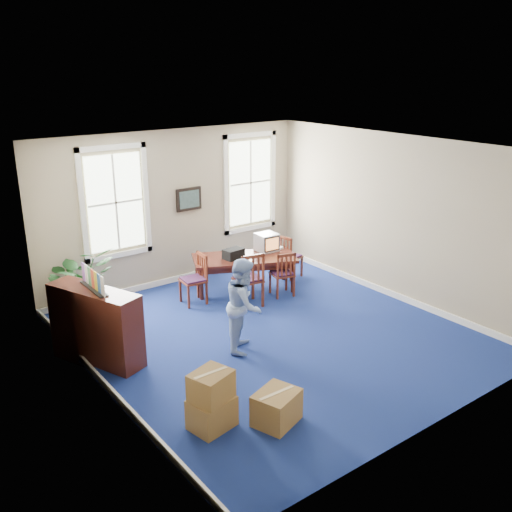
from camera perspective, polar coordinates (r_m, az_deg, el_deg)
floor at (r=9.89m, az=1.63°, el=-7.89°), size 6.50×6.50×0.00m
ceiling at (r=8.93m, az=1.82°, el=10.80°), size 6.50×6.50×0.00m
wall_back at (r=11.90m, az=-8.08°, el=4.80°), size 6.50×0.00×6.50m
wall_front at (r=7.20m, az=18.09°, el=-5.42°), size 6.50×0.00×6.50m
wall_left at (r=7.88m, az=-15.66°, el=-3.06°), size 0.00×6.50×6.50m
wall_right at (r=11.32m, az=13.73°, el=3.72°), size 0.00×6.50×6.50m
baseboard_back at (r=12.33m, az=-7.69°, el=-2.19°), size 6.00×0.04×0.12m
baseboard_left at (r=8.56m, az=-14.55°, el=-12.63°), size 0.04×6.50×0.12m
baseboard_right at (r=11.78m, az=13.06°, el=-3.54°), size 0.04×6.50×0.12m
window_left at (r=11.27m, az=-13.90°, el=5.21°), size 1.40×0.12×2.20m
window_right at (r=12.81m, az=-0.60°, el=7.36°), size 1.40×0.12×2.20m
wall_picture at (r=11.97m, az=-6.74°, el=5.67°), size 0.58×0.06×0.48m
conference_table at (r=11.68m, az=-1.17°, el=-1.70°), size 2.26×1.72×0.70m
crt_tv at (r=11.89m, az=1.07°, el=1.40°), size 0.43×0.47×0.37m
game_console at (r=12.07m, az=2.25°, el=0.84°), size 0.18×0.20×0.04m
equipment_bag at (r=11.44m, az=-2.27°, el=0.23°), size 0.43×0.31×0.20m
chair_near_left at (r=10.85m, az=-0.82°, el=-2.26°), size 0.57×0.57×1.09m
chair_near_right at (r=11.36m, az=2.62°, el=-1.72°), size 0.51×0.51×0.93m
chair_end_left at (r=11.01m, az=-6.32°, el=-2.34°), size 0.48×0.48×0.98m
chair_end_right at (r=12.34m, az=3.42°, el=0.02°), size 0.50×0.50×0.95m
man at (r=9.14m, az=-1.18°, el=-4.87°), size 0.94×0.95×1.54m
credenza at (r=9.21m, az=-15.73°, el=-6.41°), size 1.02×1.66×1.26m
brochure_rack at (r=8.91m, az=-16.04°, el=-1.71°), size 0.40×0.76×0.34m
potted_plant at (r=10.76m, az=-17.20°, el=-2.56°), size 1.27×1.12×1.35m
cardboard_boxes at (r=7.60m, az=-3.56°, el=-13.21°), size 1.79×1.79×0.83m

